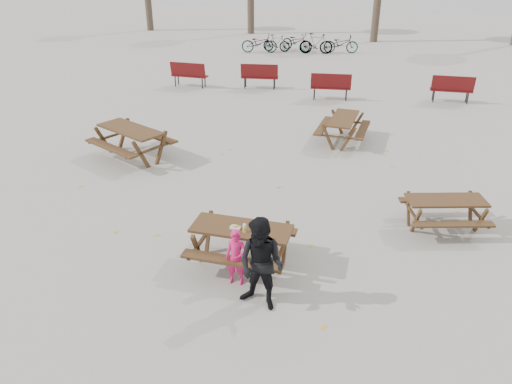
% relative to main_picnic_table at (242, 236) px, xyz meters
% --- Properties ---
extents(ground, '(80.00, 80.00, 0.00)m').
position_rel_main_picnic_table_xyz_m(ground, '(0.00, 0.00, -0.59)').
color(ground, gray).
rests_on(ground, ground).
extents(main_picnic_table, '(1.80, 1.45, 0.78)m').
position_rel_main_picnic_table_xyz_m(main_picnic_table, '(0.00, 0.00, 0.00)').
color(main_picnic_table, '#322112').
rests_on(main_picnic_table, ground).
extents(food_tray, '(0.18, 0.11, 0.03)m').
position_rel_main_picnic_table_xyz_m(food_tray, '(-0.09, -0.08, 0.21)').
color(food_tray, silver).
rests_on(food_tray, main_picnic_table).
extents(bread_roll, '(0.14, 0.06, 0.05)m').
position_rel_main_picnic_table_xyz_m(bread_roll, '(-0.09, -0.08, 0.25)').
color(bread_roll, tan).
rests_on(bread_roll, food_tray).
extents(soda_bottle, '(0.07, 0.07, 0.17)m').
position_rel_main_picnic_table_xyz_m(soda_bottle, '(0.10, -0.14, 0.26)').
color(soda_bottle, silver).
rests_on(soda_bottle, main_picnic_table).
extents(child, '(0.40, 0.28, 1.04)m').
position_rel_main_picnic_table_xyz_m(child, '(0.08, -0.59, -0.07)').
color(child, '#D51A61').
rests_on(child, ground).
extents(adult, '(0.91, 0.78, 1.61)m').
position_rel_main_picnic_table_xyz_m(adult, '(0.65, -1.07, 0.22)').
color(adult, black).
rests_on(adult, ground).
extents(picnic_table_east, '(1.87, 1.66, 0.68)m').
position_rel_main_picnic_table_xyz_m(picnic_table_east, '(3.66, 2.32, -0.25)').
color(picnic_table_east, '#322112').
rests_on(picnic_table_east, ground).
extents(picnic_table_north, '(2.50, 2.31, 0.86)m').
position_rel_main_picnic_table_xyz_m(picnic_table_north, '(-4.36, 4.09, -0.16)').
color(picnic_table_north, '#322112').
rests_on(picnic_table_north, ground).
extents(picnic_table_far, '(1.52, 1.84, 0.75)m').
position_rel_main_picnic_table_xyz_m(picnic_table_far, '(1.07, 6.87, -0.21)').
color(picnic_table_far, '#322112').
rests_on(picnic_table_far, ground).
extents(park_bench_row, '(11.79, 1.54, 1.03)m').
position_rel_main_picnic_table_xyz_m(park_bench_row, '(-1.00, 11.83, -0.07)').
color(park_bench_row, '#5D1214').
rests_on(park_bench_row, ground).
extents(bicycle_row, '(6.25, 2.24, 1.07)m').
position_rel_main_picnic_table_xyz_m(bicycle_row, '(-2.78, 20.04, -0.09)').
color(bicycle_row, black).
rests_on(bicycle_row, ground).
extents(fallen_leaves, '(11.00, 11.00, 0.01)m').
position_rel_main_picnic_table_xyz_m(fallen_leaves, '(0.50, 2.50, -0.58)').
color(fallen_leaves, gold).
rests_on(fallen_leaves, ground).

